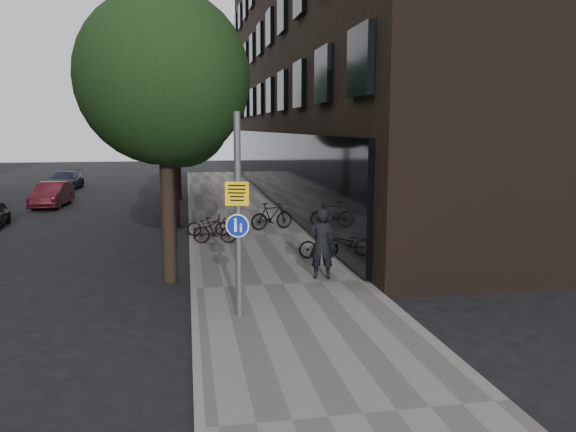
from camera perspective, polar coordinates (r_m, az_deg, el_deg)
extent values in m
plane|color=black|center=(11.30, 1.09, -12.11)|extent=(120.00, 120.00, 0.00)
cube|color=slate|center=(20.85, -3.61, -2.10)|extent=(4.50, 60.00, 0.12)
cube|color=slate|center=(20.72, -9.81, -2.27)|extent=(0.15, 60.00, 0.13)
cube|color=black|center=(34.37, 8.20, 17.16)|extent=(12.00, 40.00, 18.00)
cylinder|color=black|center=(15.05, -12.06, -0.64)|extent=(0.36, 0.36, 3.20)
sphere|color=black|center=(14.89, -12.54, 13.54)|extent=(4.40, 4.40, 4.40)
sphere|color=black|center=(15.64, -10.82, 9.69)|extent=(2.64, 2.64, 2.64)
cylinder|color=black|center=(23.47, -11.44, 2.79)|extent=(0.36, 0.36, 3.20)
sphere|color=black|center=(23.37, -11.73, 11.84)|extent=(5.00, 5.00, 5.00)
sphere|color=black|center=(24.13, -10.64, 9.40)|extent=(3.00, 3.00, 3.00)
cylinder|color=black|center=(32.43, -11.13, 4.47)|extent=(0.36, 0.36, 3.20)
sphere|color=black|center=(32.36, -11.33, 11.01)|extent=(5.00, 5.00, 5.00)
sphere|color=black|center=(33.13, -10.55, 9.25)|extent=(3.00, 3.00, 3.00)
cylinder|color=#595B5E|center=(11.65, -5.09, 0.00)|extent=(0.14, 0.14, 4.26)
cube|color=#DEAE0B|center=(11.58, -5.12, 2.31)|extent=(0.48, 0.17, 0.49)
cylinder|color=#0D1F91|center=(11.68, -5.07, -0.92)|extent=(0.42, 0.14, 0.44)
cylinder|color=white|center=(11.68, -5.07, -0.92)|extent=(0.48, 0.15, 0.49)
imported|color=black|center=(14.72, 3.43, -2.83)|extent=(0.75, 0.56, 1.87)
imported|color=black|center=(17.15, 3.77, -2.87)|extent=(1.64, 0.63, 0.85)
imported|color=black|center=(21.87, -1.66, -0.01)|extent=(1.81, 0.93, 1.05)
imported|color=black|center=(20.74, -8.11, -0.93)|extent=(1.60, 0.76, 0.81)
imported|color=black|center=(19.42, -7.42, -1.43)|extent=(1.56, 0.65, 0.91)
imported|color=#4F161F|center=(31.42, -22.86, 2.02)|extent=(1.57, 3.93, 1.27)
imported|color=black|center=(39.81, -21.69, 3.38)|extent=(1.97, 4.31, 1.22)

